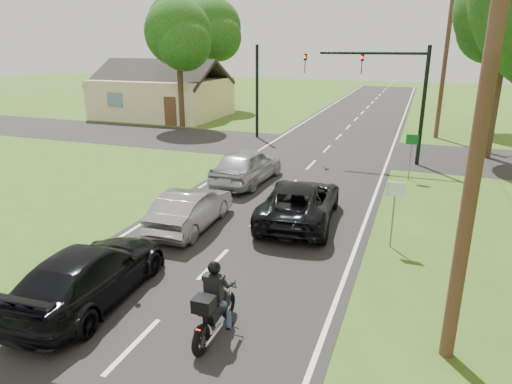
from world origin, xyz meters
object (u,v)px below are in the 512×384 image
motorcycle_rider (214,308)px  traffic_signal (387,83)px  silver_suv (247,165)px  utility_pole_far (445,59)px  dark_suv (300,201)px  utility_pole_near (484,105)px  sign_white (395,199)px  sign_green (412,146)px  dark_car_behind (90,274)px  silver_sedan (191,209)px

motorcycle_rider → traffic_signal: 17.51m
silver_suv → utility_pole_far: bearing=-116.8°
dark_suv → utility_pole_far: bearing=-109.8°
motorcycle_rider → traffic_signal: traffic_signal is taller
utility_pole_near → sign_white: utility_pole_near is taller
sign_white → sign_green: same height
motorcycle_rider → utility_pole_near: 6.55m
motorcycle_rider → dark_car_behind: 3.49m
dark_car_behind → silver_suv: bearing=-93.9°
dark_car_behind → dark_suv: bearing=-120.6°
silver_suv → utility_pole_near: bearing=133.1°
motorcycle_rider → silver_suv: (-3.47, 10.96, 0.12)m
dark_suv → silver_suv: (-3.47, 3.75, 0.08)m
silver_suv → traffic_signal: bearing=-127.8°
utility_pole_far → utility_pole_near: bearing=-90.0°
dark_suv → traffic_signal: size_ratio=0.82×
dark_suv → utility_pole_near: utility_pole_near is taller
dark_car_behind → utility_pole_near: 9.34m
utility_pole_near → sign_green: (-1.30, 12.98, -3.49)m
traffic_signal → silver_suv: bearing=-131.2°
motorcycle_rider → sign_white: sign_white is taller
dark_car_behind → sign_white: sign_white is taller
traffic_signal → sign_green: 4.24m
dark_suv → utility_pole_near: (4.75, -6.14, 4.34)m
sign_green → silver_suv: bearing=-155.9°
dark_car_behind → utility_pole_near: (8.22, 0.77, 4.36)m
motorcycle_rider → silver_sedan: (-3.35, 5.31, -0.00)m
sign_white → motorcycle_rider: bearing=-118.2°
motorcycle_rider → utility_pole_near: bearing=12.6°
dark_suv → utility_pole_far: utility_pole_far is taller
utility_pole_near → sign_white: (-1.50, 4.98, -3.49)m
utility_pole_far → dark_car_behind: bearing=-108.4°
traffic_signal → sign_green: bearing=-62.6°
sign_white → dark_car_behind: bearing=-139.4°
silver_sedan → traffic_signal: size_ratio=0.65×
dark_suv → silver_sedan: (-3.34, -1.89, -0.04)m
sign_white → dark_suv: bearing=160.4°
dark_suv → silver_suv: silver_suv is taller
motorcycle_rider → sign_white: 6.92m
sign_white → sign_green: 8.00m
sign_green → motorcycle_rider: bearing=-103.8°
utility_pole_near → utility_pole_far: same height
motorcycle_rider → silver_suv: bearing=107.5°
silver_sedan → dark_car_behind: size_ratio=0.85×
dark_suv → silver_suv: size_ratio=1.11×
motorcycle_rider → silver_sedan: bearing=122.1°
utility_pole_far → motorcycle_rider: bearing=-100.7°
dark_suv → sign_white: sign_white is taller
sign_green → silver_sedan: bearing=-127.9°
traffic_signal → utility_pole_far: size_ratio=0.64×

